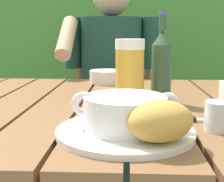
{
  "coord_description": "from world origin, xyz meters",
  "views": [
    {
      "loc": [
        0.07,
        -0.89,
        0.93
      ],
      "look_at": [
        0.03,
        -0.19,
        0.8
      ],
      "focal_mm": 49.89,
      "sensor_mm": 36.0,
      "label": 1
    }
  ],
  "objects_px": {
    "chair_near_diner": "(113,108)",
    "soup_bowl": "(125,111)",
    "serving_plate": "(125,131)",
    "water_glass_small": "(220,116)",
    "beer_bottle": "(161,65)",
    "person_eating": "(110,75)",
    "table_knife": "(194,120)",
    "diner_bowl": "(107,77)",
    "bread_roll": "(160,121)",
    "beer_glass": "(130,74)"
  },
  "relations": [
    {
      "from": "chair_near_diner",
      "to": "soup_bowl",
      "type": "xyz_separation_m",
      "value": [
        0.08,
        -1.2,
        0.28
      ]
    },
    {
      "from": "serving_plate",
      "to": "water_glass_small",
      "type": "xyz_separation_m",
      "value": [
        0.2,
        0.03,
        0.02
      ]
    },
    {
      "from": "beer_bottle",
      "to": "water_glass_small",
      "type": "relative_size",
      "value": 4.16
    },
    {
      "from": "person_eating",
      "to": "beer_bottle",
      "type": "relative_size",
      "value": 4.64
    },
    {
      "from": "table_knife",
      "to": "water_glass_small",
      "type": "bearing_deg",
      "value": -60.89
    },
    {
      "from": "beer_bottle",
      "to": "diner_bowl",
      "type": "bearing_deg",
      "value": 117.08
    },
    {
      "from": "bread_roll",
      "to": "beer_bottle",
      "type": "relative_size",
      "value": 0.57
    },
    {
      "from": "person_eating",
      "to": "diner_bowl",
      "type": "bearing_deg",
      "value": -89.51
    },
    {
      "from": "beer_glass",
      "to": "water_glass_small",
      "type": "relative_size",
      "value": 2.96
    },
    {
      "from": "chair_near_diner",
      "to": "diner_bowl",
      "type": "bearing_deg",
      "value": -90.0
    },
    {
      "from": "bread_roll",
      "to": "person_eating",
      "type": "bearing_deg",
      "value": 97.82
    },
    {
      "from": "soup_bowl",
      "to": "diner_bowl",
      "type": "xyz_separation_m",
      "value": [
        -0.08,
        0.66,
        -0.02
      ]
    },
    {
      "from": "beer_glass",
      "to": "soup_bowl",
      "type": "bearing_deg",
      "value": -92.41
    },
    {
      "from": "chair_near_diner",
      "to": "soup_bowl",
      "type": "distance_m",
      "value": 1.23
    },
    {
      "from": "chair_near_diner",
      "to": "serving_plate",
      "type": "bearing_deg",
      "value": -86.1
    },
    {
      "from": "serving_plate",
      "to": "beer_glass",
      "type": "distance_m",
      "value": 0.25
    },
    {
      "from": "beer_bottle",
      "to": "serving_plate",
      "type": "bearing_deg",
      "value": -108.93
    },
    {
      "from": "beer_bottle",
      "to": "diner_bowl",
      "type": "relative_size",
      "value": 1.87
    },
    {
      "from": "chair_near_diner",
      "to": "serving_plate",
      "type": "relative_size",
      "value": 3.65
    },
    {
      "from": "chair_near_diner",
      "to": "serving_plate",
      "type": "height_order",
      "value": "chair_near_diner"
    },
    {
      "from": "serving_plate",
      "to": "soup_bowl",
      "type": "bearing_deg",
      "value": -75.96
    },
    {
      "from": "soup_bowl",
      "to": "beer_bottle",
      "type": "bearing_deg",
      "value": 71.07
    },
    {
      "from": "beer_bottle",
      "to": "table_knife",
      "type": "height_order",
      "value": "beer_bottle"
    },
    {
      "from": "water_glass_small",
      "to": "diner_bowl",
      "type": "xyz_separation_m",
      "value": [
        -0.28,
        0.62,
        -0.01
      ]
    },
    {
      "from": "person_eating",
      "to": "beer_bottle",
      "type": "xyz_separation_m",
      "value": [
        0.19,
        -0.7,
        0.12
      ]
    },
    {
      "from": "beer_glass",
      "to": "table_knife",
      "type": "bearing_deg",
      "value": -41.52
    },
    {
      "from": "person_eating",
      "to": "table_knife",
      "type": "height_order",
      "value": "person_eating"
    },
    {
      "from": "serving_plate",
      "to": "beer_bottle",
      "type": "bearing_deg",
      "value": 71.07
    },
    {
      "from": "chair_near_diner",
      "to": "table_knife",
      "type": "bearing_deg",
      "value": -77.6
    },
    {
      "from": "beer_glass",
      "to": "serving_plate",
      "type": "bearing_deg",
      "value": -92.41
    },
    {
      "from": "person_eating",
      "to": "beer_bottle",
      "type": "bearing_deg",
      "value": -75.04
    },
    {
      "from": "serving_plate",
      "to": "beer_glass",
      "type": "bearing_deg",
      "value": 87.59
    },
    {
      "from": "soup_bowl",
      "to": "water_glass_small",
      "type": "distance_m",
      "value": 0.2
    },
    {
      "from": "bread_roll",
      "to": "diner_bowl",
      "type": "xyz_separation_m",
      "value": [
        -0.14,
        0.73,
        -0.02
      ]
    },
    {
      "from": "chair_near_diner",
      "to": "soup_bowl",
      "type": "height_order",
      "value": "chair_near_diner"
    },
    {
      "from": "diner_bowl",
      "to": "table_knife",
      "type": "bearing_deg",
      "value": -66.51
    },
    {
      "from": "beer_glass",
      "to": "bread_roll",
      "type": "bearing_deg",
      "value": -80.31
    },
    {
      "from": "serving_plate",
      "to": "bread_roll",
      "type": "distance_m",
      "value": 0.1
    },
    {
      "from": "serving_plate",
      "to": "water_glass_small",
      "type": "relative_size",
      "value": 4.45
    },
    {
      "from": "soup_bowl",
      "to": "diner_bowl",
      "type": "bearing_deg",
      "value": 97.11
    },
    {
      "from": "bread_roll",
      "to": "water_glass_small",
      "type": "height_order",
      "value": "bread_roll"
    },
    {
      "from": "beer_bottle",
      "to": "table_knife",
      "type": "distance_m",
      "value": 0.23
    },
    {
      "from": "person_eating",
      "to": "soup_bowl",
      "type": "xyz_separation_m",
      "value": [
        0.08,
        -0.99,
        0.06
      ]
    },
    {
      "from": "soup_bowl",
      "to": "water_glass_small",
      "type": "height_order",
      "value": "soup_bowl"
    },
    {
      "from": "bread_roll",
      "to": "chair_near_diner",
      "type": "bearing_deg",
      "value": 96.45
    },
    {
      "from": "serving_plate",
      "to": "beer_bottle",
      "type": "distance_m",
      "value": 0.33
    },
    {
      "from": "person_eating",
      "to": "water_glass_small",
      "type": "distance_m",
      "value": 1.0
    },
    {
      "from": "chair_near_diner",
      "to": "water_glass_small",
      "type": "relative_size",
      "value": 16.23
    },
    {
      "from": "bread_roll",
      "to": "beer_bottle",
      "type": "height_order",
      "value": "beer_bottle"
    },
    {
      "from": "person_eating",
      "to": "table_knife",
      "type": "relative_size",
      "value": 7.77
    }
  ]
}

